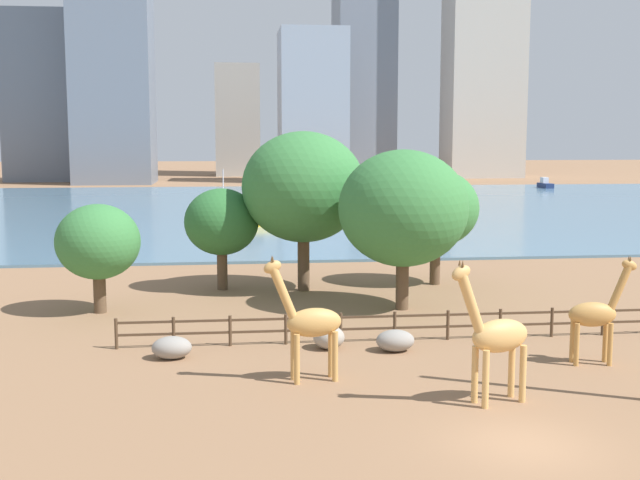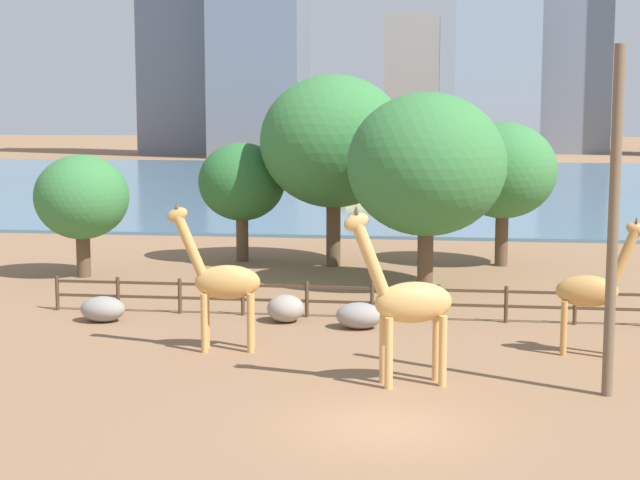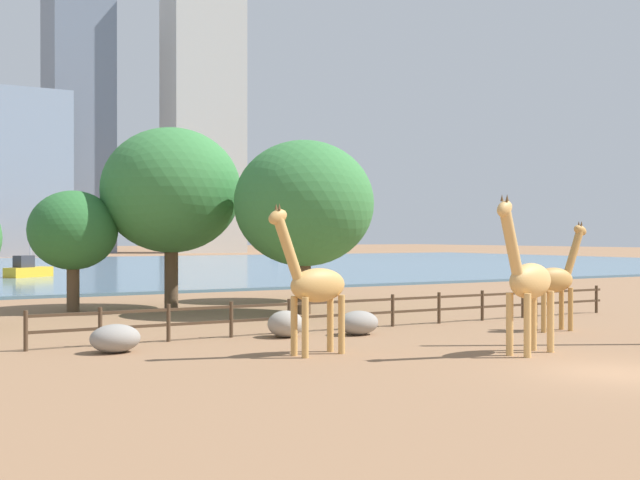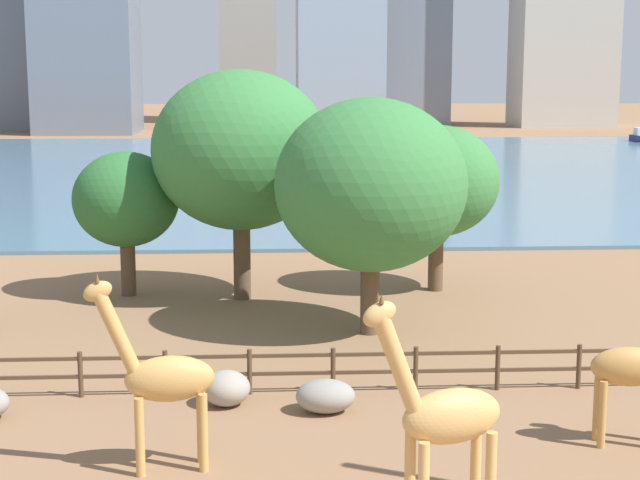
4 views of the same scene
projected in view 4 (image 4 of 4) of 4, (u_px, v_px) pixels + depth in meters
ground_plane at (299, 167)px, 94.70m from camera, size 400.00×400.00×0.00m
harbor_water at (300, 169)px, 91.73m from camera, size 180.00×86.00×0.20m
giraffe_tall at (635, 366)px, 23.51m from camera, size 2.65×0.92×4.25m
giraffe_companion at (162, 378)px, 21.97m from camera, size 2.95×1.09×4.62m
giraffe_young at (444, 416)px, 19.19m from camera, size 3.09×1.50×4.89m
boulder_near_fence at (325, 396)px, 26.02m from camera, size 1.59×1.19×0.89m
boulder_small at (226, 388)px, 26.56m from camera, size 1.31×1.28×0.96m
enclosure_fence at (376, 366)px, 27.63m from camera, size 26.12×0.14×1.30m
tree_left_large at (437, 182)px, 40.03m from camera, size 5.06×5.06×6.86m
tree_center_broad at (126, 200)px, 39.22m from camera, size 4.25×4.25×5.85m
tree_right_tall at (371, 185)px, 33.15m from camera, size 6.56×6.56×8.14m
tree_right_small at (241, 151)px, 38.30m from camera, size 6.96×6.96×9.08m
boat_ferry at (232, 187)px, 70.77m from camera, size 4.27×3.57×3.73m
boat_sailboat at (197, 166)px, 84.64m from camera, size 3.47×5.84×4.95m
boat_tug at (640, 137)px, 126.92m from camera, size 1.52×4.04×1.77m
skyline_block_left at (339, 35)px, 148.97m from camera, size 12.95×13.46×29.48m
skyline_block_right at (248, 53)px, 177.09m from camera, size 9.98×12.77×25.13m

